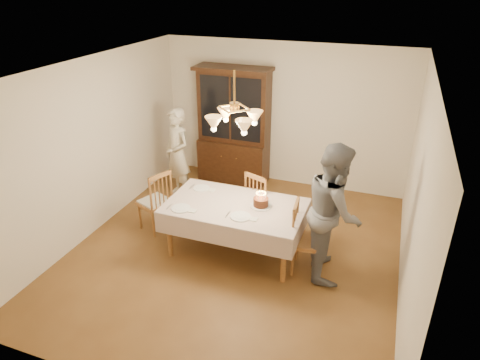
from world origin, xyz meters
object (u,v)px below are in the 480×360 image
at_px(dining_table, 235,210).
at_px(chair_far_side, 262,205).
at_px(elderly_woman, 178,154).
at_px(china_hutch, 234,128).
at_px(birthday_cake, 261,202).

relative_size(dining_table, chair_far_side, 1.90).
bearing_deg(chair_far_side, elderly_woman, 161.08).
height_order(dining_table, china_hutch, china_hutch).
height_order(china_hutch, birthday_cake, china_hutch).
bearing_deg(dining_table, birthday_cake, 14.69).
distance_m(dining_table, chair_far_side, 0.75).
distance_m(china_hutch, elderly_woman, 1.21).
relative_size(dining_table, birthday_cake, 6.33).
distance_m(dining_table, birthday_cake, 0.38).
bearing_deg(birthday_cake, china_hutch, 119.34).
xyz_separation_m(china_hutch, birthday_cake, (1.22, -2.16, -0.22)).
distance_m(chair_far_side, birthday_cake, 0.72).
distance_m(dining_table, elderly_woman, 2.01).
distance_m(china_hutch, birthday_cake, 2.49).
height_order(china_hutch, elderly_woman, china_hutch).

